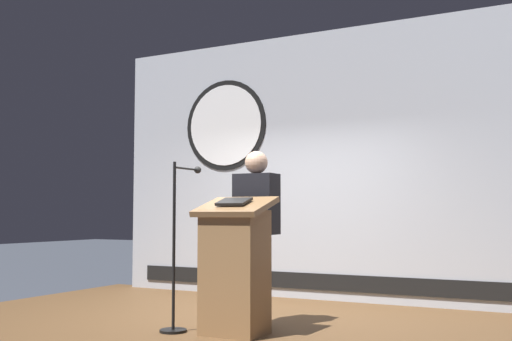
# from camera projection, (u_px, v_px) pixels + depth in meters

# --- Properties ---
(stage_platform) EXTENTS (6.40, 4.00, 0.30)m
(stage_platform) POSITION_uv_depth(u_px,v_px,m) (241.00, 338.00, 5.95)
(stage_platform) COLOR brown
(stage_platform) RESTS_ON ground
(banner_display) EXTENTS (5.56, 0.12, 3.33)m
(banner_display) POSITION_uv_depth(u_px,v_px,m) (310.00, 165.00, 7.72)
(banner_display) COLOR #B2B7C1
(banner_display) RESTS_ON stage_platform
(podium) EXTENTS (0.64, 0.49, 1.20)m
(podium) POSITION_uv_depth(u_px,v_px,m) (235.00, 267.00, 5.38)
(podium) COLOR olive
(podium) RESTS_ON stage_platform
(speaker_person) EXTENTS (0.40, 0.26, 1.65)m
(speaker_person) POSITION_uv_depth(u_px,v_px,m) (256.00, 236.00, 5.84)
(speaker_person) COLOR black
(speaker_person) RESTS_ON stage_platform
(microphone_stand) EXTENTS (0.24, 0.54, 1.52)m
(microphone_stand) POSITION_uv_depth(u_px,v_px,m) (177.00, 271.00, 5.55)
(microphone_stand) COLOR black
(microphone_stand) RESTS_ON stage_platform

